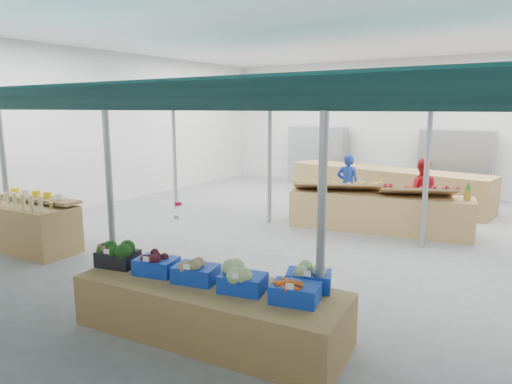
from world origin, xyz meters
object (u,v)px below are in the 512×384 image
Objects in this scene: bottle_shelf at (30,225)px; vendor_right at (421,192)px; vendor_left at (348,184)px; veg_counter at (209,310)px; fruit_counter at (379,212)px.

vendor_right is (5.61, 6.14, 0.29)m from bottle_shelf.
vendor_right is at bearing 42.52° from bottle_shelf.
bottle_shelf is 7.23m from vendor_left.
veg_counter is at bearing 87.59° from vendor_left.
fruit_counter is (0.07, 5.71, 0.09)m from veg_counter.
bottle_shelf is 0.63× the size of veg_counter.
vendor_right is at bearing 49.55° from fruit_counter.
vendor_left is (-1.13, 6.81, 0.45)m from veg_counter.
veg_counter is 5.71m from fruit_counter.
bottle_shelf is 7.11m from fruit_counter.
vendor_right is at bearing 77.48° from veg_counter.
bottle_shelf is at bearing -146.71° from fruit_counter.
bottle_shelf is at bearing 46.30° from vendor_left.
veg_counter is 6.86m from vendor_right.
bottle_shelf reaches higher than veg_counter.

